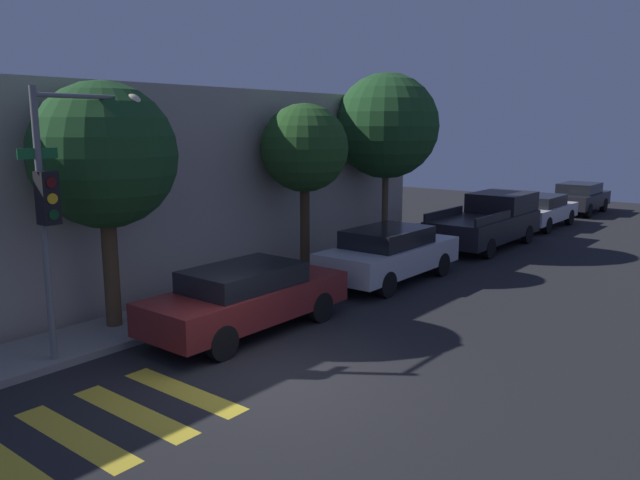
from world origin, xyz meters
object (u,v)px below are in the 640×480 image
at_px(tree_near_corner, 104,156).
at_px(tree_midblock, 305,149).
at_px(sedan_near_corner, 247,297).
at_px(sedan_tail_of_row, 579,197).
at_px(sedan_far_end, 540,210).
at_px(traffic_light_pole, 69,180).
at_px(tree_far_end, 386,126).
at_px(pickup_truck, 489,221).
at_px(sedan_middle, 389,253).

height_order(tree_near_corner, tree_midblock, tree_near_corner).
bearing_deg(tree_near_corner, sedan_near_corner, -52.16).
relative_size(sedan_near_corner, sedan_tail_of_row, 1.11).
bearing_deg(sedan_near_corner, sedan_far_end, 0.00).
bearing_deg(traffic_light_pole, tree_near_corner, 35.50).
bearing_deg(sedan_tail_of_row, tree_far_end, 170.99).
bearing_deg(sedan_far_end, tree_far_end, 165.50).
height_order(traffic_light_pole, sedan_tail_of_row, traffic_light_pole).
bearing_deg(tree_midblock, traffic_light_pole, -172.89).
height_order(pickup_truck, tree_near_corner, tree_near_corner).
bearing_deg(sedan_far_end, sedan_near_corner, 180.00).
relative_size(sedan_middle, tree_midblock, 0.96).
bearing_deg(sedan_near_corner, tree_near_corner, 127.84).
bearing_deg(tree_far_end, sedan_near_corner, -165.67).
relative_size(sedan_far_end, tree_near_corner, 0.88).
bearing_deg(tree_near_corner, tree_far_end, 0.00).
xyz_separation_m(sedan_near_corner, sedan_tail_of_row, (22.56, -0.00, 0.02)).
distance_m(sedan_middle, sedan_tail_of_row, 17.11).
height_order(pickup_truck, tree_far_end, tree_far_end).
distance_m(tree_near_corner, tree_far_end, 10.37).
height_order(sedan_near_corner, sedan_far_end, sedan_near_corner).
distance_m(traffic_light_pole, sedan_far_end, 20.41).
height_order(traffic_light_pole, sedan_near_corner, traffic_light_pole).
bearing_deg(tree_far_end, tree_near_corner, 180.00).
bearing_deg(tree_far_end, sedan_far_end, -14.50).
relative_size(sedan_middle, pickup_truck, 0.86).
relative_size(sedan_middle, tree_far_end, 0.79).
xyz_separation_m(traffic_light_pole, sedan_near_corner, (3.03, -1.27, -2.56)).
height_order(traffic_light_pole, pickup_truck, traffic_light_pole).
bearing_deg(tree_near_corner, pickup_truck, -9.14).
xyz_separation_m(sedan_middle, sedan_tail_of_row, (17.11, 0.00, -0.02)).
xyz_separation_m(sedan_middle, tree_far_end, (3.18, 2.21, 3.41)).
bearing_deg(sedan_near_corner, sedan_tail_of_row, -0.00).
xyz_separation_m(sedan_middle, tree_near_corner, (-7.17, 2.21, 2.85)).
bearing_deg(tree_near_corner, traffic_light_pole, -144.50).
bearing_deg(sedan_tail_of_row, sedan_middle, -180.00).
bearing_deg(sedan_far_end, tree_near_corner, 173.33).
bearing_deg(sedan_tail_of_row, tree_midblock, 173.03).
relative_size(pickup_truck, sedan_far_end, 1.19).
xyz_separation_m(sedan_far_end, tree_near_corner, (-18.89, 2.21, 2.91)).
bearing_deg(pickup_truck, tree_near_corner, 170.86).
distance_m(pickup_truck, tree_near_corner, 14.16).
xyz_separation_m(traffic_light_pole, sedan_middle, (8.49, -1.27, -2.52)).
distance_m(traffic_light_pole, sedan_near_corner, 4.16).
bearing_deg(tree_midblock, sedan_tail_of_row, -6.97).
height_order(sedan_middle, sedan_tail_of_row, sedan_middle).
bearing_deg(sedan_far_end, tree_midblock, 170.12).
relative_size(traffic_light_pole, sedan_middle, 1.06).
xyz_separation_m(traffic_light_pole, sedan_tail_of_row, (25.59, -1.27, -2.54)).
distance_m(sedan_near_corner, sedan_tail_of_row, 22.56).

